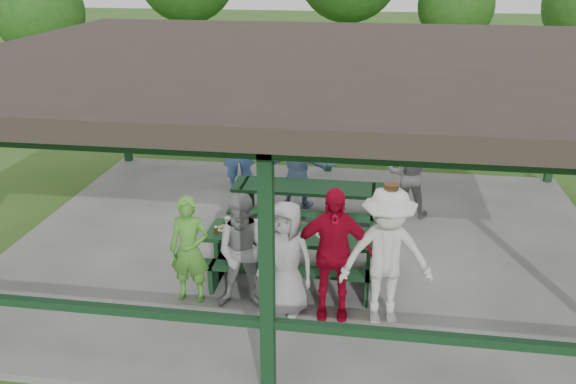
% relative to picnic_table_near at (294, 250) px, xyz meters
% --- Properties ---
extents(ground, '(90.00, 90.00, 0.00)m').
position_rel_picnic_table_near_xyz_m(ground, '(0.08, 1.20, -0.58)').
color(ground, '#2E561A').
rests_on(ground, ground).
extents(concrete_slab, '(10.00, 8.00, 0.10)m').
position_rel_picnic_table_near_xyz_m(concrete_slab, '(0.08, 1.20, -0.53)').
color(concrete_slab, '#62625E').
rests_on(concrete_slab, ground).
extents(pavilion_structure, '(10.60, 8.60, 3.24)m').
position_rel_picnic_table_near_xyz_m(pavilion_structure, '(0.08, 1.20, 2.59)').
color(pavilion_structure, black).
rests_on(pavilion_structure, concrete_slab).
extents(picnic_table_near, '(2.61, 1.39, 0.75)m').
position_rel_picnic_table_near_xyz_m(picnic_table_near, '(0.00, 0.00, 0.00)').
color(picnic_table_near, black).
rests_on(picnic_table_near, concrete_slab).
extents(picnic_table_far, '(2.70, 1.39, 0.75)m').
position_rel_picnic_table_near_xyz_m(picnic_table_far, '(-0.03, 2.00, 0.00)').
color(picnic_table_far, black).
rests_on(picnic_table_far, concrete_slab).
extents(table_setting, '(2.43, 0.45, 0.10)m').
position_rel_picnic_table_near_xyz_m(table_setting, '(-0.07, 0.04, 0.31)').
color(table_setting, white).
rests_on(table_setting, picnic_table_near).
extents(contestant_green, '(0.58, 0.38, 1.57)m').
position_rel_picnic_table_near_xyz_m(contestant_green, '(-1.37, -0.81, 0.31)').
color(contestant_green, '#4B952F').
rests_on(contestant_green, concrete_slab).
extents(contestant_grey_left, '(0.87, 0.70, 1.68)m').
position_rel_picnic_table_near_xyz_m(contestant_grey_left, '(-0.55, -0.89, 0.37)').
color(contestant_grey_left, gray).
rests_on(contestant_grey_left, concrete_slab).
extents(contestant_grey_mid, '(0.91, 0.72, 1.64)m').
position_rel_picnic_table_near_xyz_m(contestant_grey_mid, '(0.02, -0.94, 0.34)').
color(contestant_grey_mid, '#939496').
rests_on(contestant_grey_mid, concrete_slab).
extents(contestant_red, '(1.13, 0.54, 1.87)m').
position_rel_picnic_table_near_xyz_m(contestant_red, '(0.64, -0.91, 0.46)').
color(contestant_red, '#A2061F').
rests_on(contestant_red, concrete_slab).
extents(contestant_white_fedora, '(1.34, 0.91, 1.97)m').
position_rel_picnic_table_near_xyz_m(contestant_white_fedora, '(1.36, -0.95, 0.49)').
color(contestant_white_fedora, silver).
rests_on(contestant_white_fedora, concrete_slab).
extents(spectator_lblue, '(1.52, 0.65, 1.59)m').
position_rel_picnic_table_near_xyz_m(spectator_lblue, '(-0.33, 2.86, 0.32)').
color(spectator_lblue, '#83A4CB').
rests_on(spectator_lblue, concrete_slab).
extents(spectator_blue, '(0.75, 0.60, 1.79)m').
position_rel_picnic_table_near_xyz_m(spectator_blue, '(-1.65, 3.47, 0.42)').
color(spectator_blue, '#456BB5').
rests_on(spectator_blue, concrete_slab).
extents(spectator_grey, '(0.83, 0.66, 1.66)m').
position_rel_picnic_table_near_xyz_m(spectator_grey, '(1.77, 2.72, 0.35)').
color(spectator_grey, gray).
rests_on(spectator_grey, concrete_slab).
extents(pickup_truck, '(5.47, 3.28, 1.42)m').
position_rel_picnic_table_near_xyz_m(pickup_truck, '(2.67, 8.21, 0.14)').
color(pickup_truck, silver).
rests_on(pickup_truck, ground).
extents(farm_trailer, '(3.71, 2.45, 1.31)m').
position_rel_picnic_table_near_xyz_m(farm_trailer, '(-0.79, 9.17, 0.07)').
color(farm_trailer, navy).
rests_on(farm_trailer, ground).
extents(tree_mid, '(2.77, 2.77, 4.33)m').
position_rel_picnic_table_near_xyz_m(tree_mid, '(3.75, 15.70, 2.35)').
color(tree_mid, '#362615').
rests_on(tree_mid, ground).
extents(tree_edge_left, '(2.82, 2.82, 4.41)m').
position_rel_picnic_table_near_xyz_m(tree_edge_left, '(-9.61, 10.36, 2.40)').
color(tree_edge_left, '#362615').
rests_on(tree_edge_left, ground).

